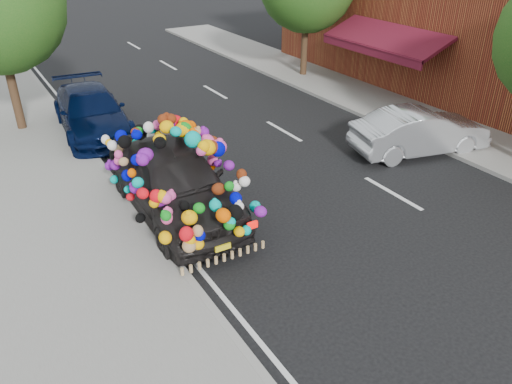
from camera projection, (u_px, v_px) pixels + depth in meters
ground at (275, 233)px, 11.14m from camera, size 100.00×100.00×0.00m
sidewalk at (79, 297)px, 9.16m from camera, size 4.00×60.00×0.12m
kerb at (177, 264)px, 10.05m from camera, size 0.15×60.00×0.13m
footpath_far at (428, 122)px, 17.09m from camera, size 3.00×40.00×0.12m
lane_markings at (392, 193)px, 12.77m from camera, size 6.00×50.00×0.01m
plush_art_car at (172, 167)px, 11.38m from camera, size 2.43×5.19×2.34m
navy_sedan at (91, 112)px, 16.09m from camera, size 2.40×5.04×1.42m
silver_hatchback at (420, 131)px, 14.71m from camera, size 4.30×2.34×1.34m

